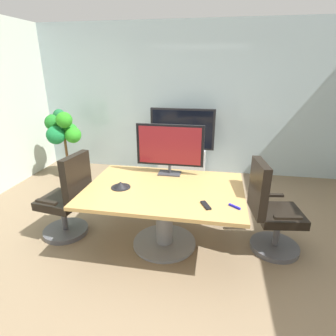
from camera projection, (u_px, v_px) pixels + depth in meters
ground_plane at (161, 254)px, 3.17m from camera, size 7.10×7.10×0.00m
wall_back_glass_partition at (190, 101)px, 5.28m from camera, size 6.10×0.10×2.81m
conference_table at (164, 203)px, 3.17m from camera, size 1.77×1.24×0.74m
office_chair_left at (68, 203)px, 3.39m from camera, size 0.62×0.60×1.09m
office_chair_right at (271, 215)px, 3.11m from camera, size 0.62×0.60×1.09m
tv_monitor at (170, 147)px, 3.39m from camera, size 0.84×0.18×0.64m
wall_display_unit at (182, 154)px, 5.31m from camera, size 1.20×0.36×1.31m
potted_plant at (64, 136)px, 5.15m from camera, size 0.71×0.60×1.28m
conference_phone at (121, 185)px, 3.11m from camera, size 0.22×0.22×0.07m
remote_control at (206, 205)px, 2.70m from camera, size 0.12×0.18×0.02m
whiteboard_marker at (234, 207)px, 2.68m from camera, size 0.11×0.10×0.02m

